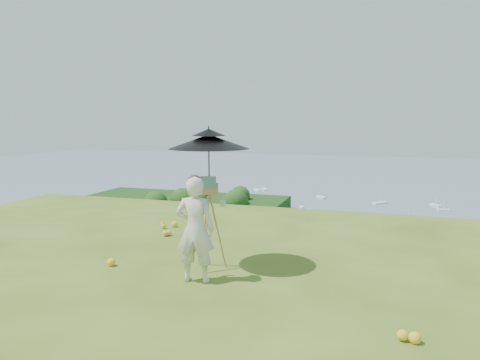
% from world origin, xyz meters
% --- Properties ---
extents(ground, '(14.00, 14.00, 0.00)m').
position_xyz_m(ground, '(0.00, 0.00, 0.00)').
color(ground, '#4A611B').
rests_on(ground, ground).
extents(shoreline_tier, '(170.00, 28.00, 8.00)m').
position_xyz_m(shoreline_tier, '(0.00, 75.00, -36.00)').
color(shoreline_tier, '#696454').
rests_on(shoreline_tier, bay_water).
extents(bay_water, '(700.00, 700.00, 0.00)m').
position_xyz_m(bay_water, '(0.00, 240.00, -34.00)').
color(bay_water, slate).
rests_on(bay_water, ground).
extents(peninsula, '(90.00, 60.00, 12.00)m').
position_xyz_m(peninsula, '(-75.00, 155.00, -29.00)').
color(peninsula, '#103D10').
rests_on(peninsula, bay_water).
extents(slope_trees, '(110.00, 50.00, 6.00)m').
position_xyz_m(slope_trees, '(0.00, 35.00, -15.00)').
color(slope_trees, '#1E4715').
rests_on(slope_trees, forest_slope).
extents(harbor_town, '(110.00, 22.00, 5.00)m').
position_xyz_m(harbor_town, '(0.00, 75.00, -29.50)').
color(harbor_town, silver).
rests_on(harbor_town, shoreline_tier).
extents(moored_boats, '(140.00, 140.00, 0.70)m').
position_xyz_m(moored_boats, '(-12.50, 161.00, -33.65)').
color(moored_boats, white).
rests_on(moored_boats, bay_water).
extents(wildflowers, '(10.00, 10.50, 0.12)m').
position_xyz_m(wildflowers, '(0.00, 0.25, 0.06)').
color(wildflowers, yellow).
rests_on(wildflowers, ground).
extents(painter, '(0.61, 0.44, 1.54)m').
position_xyz_m(painter, '(0.51, 1.08, 0.77)').
color(painter, silver).
rests_on(painter, ground).
extents(field_easel, '(0.67, 0.67, 1.47)m').
position_xyz_m(field_easel, '(0.48, 1.69, 0.73)').
color(field_easel, '#AC8848').
rests_on(field_easel, ground).
extents(sun_umbrella, '(1.45, 1.45, 1.02)m').
position_xyz_m(sun_umbrella, '(0.47, 1.72, 1.72)').
color(sun_umbrella, black).
rests_on(sun_umbrella, field_easel).
extents(painter_cap, '(0.26, 0.30, 0.10)m').
position_xyz_m(painter_cap, '(0.51, 1.08, 1.50)').
color(painter_cap, '#DA7783').
rests_on(painter_cap, painter).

